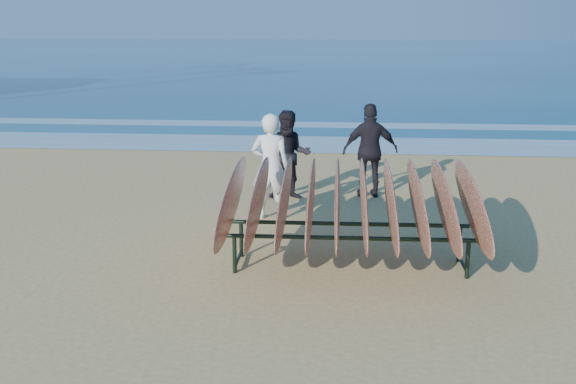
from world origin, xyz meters
name	(u,v)px	position (x,y,z in m)	size (l,w,h in m)	color
ground	(282,280)	(0.00, 0.00, 0.00)	(120.00, 120.00, 0.00)	tan
ocean	(345,56)	(0.00, 55.00, 0.01)	(160.00, 160.00, 0.00)	navy
foam_near	(320,144)	(0.00, 10.00, 0.01)	(160.00, 160.00, 0.00)	white
foam_far	(326,125)	(0.00, 13.50, 0.01)	(160.00, 160.00, 0.00)	white
surfboard_rack	(351,202)	(0.83, 0.58, 0.89)	(3.24, 3.11, 1.42)	black
person_white	(271,167)	(-0.47, 2.85, 0.87)	(0.63, 0.42, 1.73)	silver
person_dark_a	(289,155)	(-0.28, 4.20, 0.80)	(0.78, 0.61, 1.61)	black
person_dark_b	(370,151)	(1.17, 4.49, 0.86)	(1.01, 0.42, 1.72)	black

